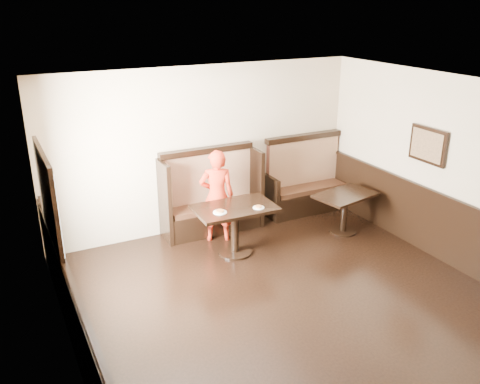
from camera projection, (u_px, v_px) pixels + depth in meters
ground at (321, 331)px, 6.17m from camera, size 7.00×7.00×0.00m
room_shell at (290, 278)px, 6.04m from camera, size 7.00×7.00×7.00m
booth_main at (211, 201)px, 8.73m from camera, size 1.75×0.72×1.45m
booth_neighbor at (305, 186)px, 9.57m from camera, size 1.65×0.72×1.45m
table_main at (235, 218)px, 7.86m from camera, size 1.27×0.81×0.79m
table_neighbor at (345, 204)px, 8.62m from camera, size 1.12×0.84×0.70m
child at (217, 196)px, 8.26m from camera, size 0.66×0.55×1.56m
pizza_plate_left at (220, 212)px, 7.58m from camera, size 0.21×0.21×0.04m
pizza_plate_right at (259, 207)px, 7.75m from camera, size 0.18×0.18×0.03m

